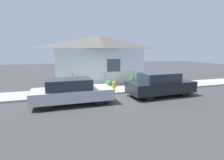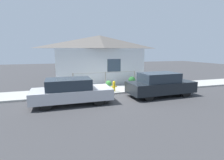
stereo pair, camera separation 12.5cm
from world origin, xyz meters
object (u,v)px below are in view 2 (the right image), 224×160
object	(u,v)px
car_right	(160,84)
fire_hydrant	(114,86)
potted_plant_near_hydrant	(109,84)
potted_plant_by_fence	(80,85)
car_left	(71,91)
potted_plant_corner	(132,80)

from	to	relation	value
car_right	fire_hydrant	world-z (taller)	car_right
car_right	fire_hydrant	distance (m)	2.99
potted_plant_near_hydrant	potted_plant_by_fence	size ratio (longest dim) A/B	1.00
car_left	potted_plant_corner	bearing A→B (deg)	33.16
car_left	potted_plant_near_hydrant	world-z (taller)	car_left
potted_plant_corner	car_right	bearing A→B (deg)	-81.59
potted_plant_near_hydrant	car_right	bearing A→B (deg)	-44.97
car_left	potted_plant_corner	world-z (taller)	car_left
car_right	potted_plant_near_hydrant	xyz separation A→B (m)	(-2.57, 2.57, -0.29)
fire_hydrant	potted_plant_by_fence	size ratio (longest dim) A/B	1.18
car_right	potted_plant_corner	world-z (taller)	car_right
potted_plant_by_fence	potted_plant_corner	distance (m)	4.13
potted_plant_by_fence	potted_plant_corner	world-z (taller)	potted_plant_corner
car_right	potted_plant_near_hydrant	distance (m)	3.65
fire_hydrant	potted_plant_corner	xyz separation A→B (m)	(1.99, 1.55, 0.03)
potted_plant_near_hydrant	potted_plant_corner	size ratio (longest dim) A/B	0.85
car_right	potted_plant_by_fence	size ratio (longest dim) A/B	7.18
potted_plant_corner	fire_hydrant	bearing A→B (deg)	-142.05
car_left	potted_plant_by_fence	distance (m)	2.83
potted_plant_by_fence	potted_plant_corner	size ratio (longest dim) A/B	0.85
potted_plant_corner	potted_plant_near_hydrant	bearing A→B (deg)	-162.85
car_right	fire_hydrant	xyz separation A→B (m)	(-2.47, 1.66, -0.26)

